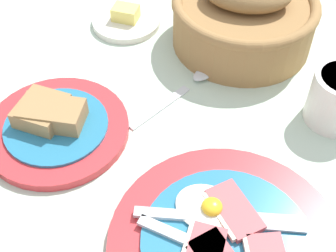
{
  "coord_description": "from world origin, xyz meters",
  "views": [
    {
      "loc": [
        0.14,
        -0.25,
        0.46
      ],
      "look_at": [
        -0.05,
        0.09,
        0.02
      ],
      "focal_mm": 50.0,
      "sensor_mm": 36.0,
      "label": 1
    }
  ],
  "objects_px": {
    "bread_plate": "(55,125)",
    "butter_dish": "(126,20)",
    "bread_basket": "(244,16)",
    "teaspoon_by_saucer": "(198,78)",
    "breakfast_plate": "(226,243)"
  },
  "relations": [
    {
      "from": "bread_basket",
      "to": "butter_dish",
      "type": "xyz_separation_m",
      "value": [
        -0.18,
        -0.05,
        -0.04
      ]
    },
    {
      "from": "breakfast_plate",
      "to": "teaspoon_by_saucer",
      "type": "xyz_separation_m",
      "value": [
        -0.14,
        0.22,
        -0.0
      ]
    },
    {
      "from": "breakfast_plate",
      "to": "bread_basket",
      "type": "bearing_deg",
      "value": 110.08
    },
    {
      "from": "breakfast_plate",
      "to": "teaspoon_by_saucer",
      "type": "relative_size",
      "value": 1.33
    },
    {
      "from": "bread_basket",
      "to": "butter_dish",
      "type": "distance_m",
      "value": 0.19
    },
    {
      "from": "breakfast_plate",
      "to": "teaspoon_by_saucer",
      "type": "distance_m",
      "value": 0.26
    },
    {
      "from": "bread_basket",
      "to": "teaspoon_by_saucer",
      "type": "xyz_separation_m",
      "value": [
        -0.02,
        -0.11,
        -0.04
      ]
    },
    {
      "from": "bread_basket",
      "to": "teaspoon_by_saucer",
      "type": "relative_size",
      "value": 1.14
    },
    {
      "from": "breakfast_plate",
      "to": "butter_dish",
      "type": "xyz_separation_m",
      "value": [
        -0.3,
        0.29,
        -0.0
      ]
    },
    {
      "from": "breakfast_plate",
      "to": "bread_plate",
      "type": "bearing_deg",
      "value": 169.92
    },
    {
      "from": "bread_basket",
      "to": "teaspoon_by_saucer",
      "type": "height_order",
      "value": "bread_basket"
    },
    {
      "from": "teaspoon_by_saucer",
      "to": "butter_dish",
      "type": "bearing_deg",
      "value": 84.06
    },
    {
      "from": "bread_plate",
      "to": "breakfast_plate",
      "type": "bearing_deg",
      "value": -10.08
    },
    {
      "from": "bread_plate",
      "to": "butter_dish",
      "type": "bearing_deg",
      "value": 100.08
    },
    {
      "from": "breakfast_plate",
      "to": "butter_dish",
      "type": "distance_m",
      "value": 0.42
    }
  ]
}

